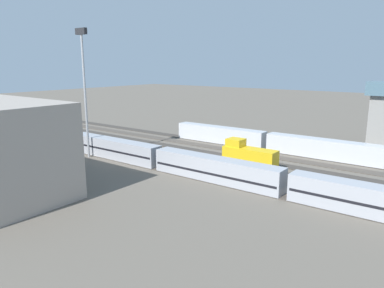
{
  "coord_description": "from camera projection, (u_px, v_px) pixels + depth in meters",
  "views": [
    {
      "loc": [
        -40.41,
        59.38,
        18.5
      ],
      "look_at": [
        3.03,
        1.52,
        2.5
      ],
      "focal_mm": 33.84,
      "sensor_mm": 36.0,
      "label": 1
    }
  ],
  "objects": [
    {
      "name": "track_bed_0",
      "position": [
        239.0,
        146.0,
        83.8
      ],
      "size": [
        140.0,
        2.8,
        0.12
      ],
      "primitive_type": "cube",
      "color": "#3D3833",
      "rests_on": "ground_plane"
    },
    {
      "name": "track_bed_4",
      "position": [
        186.0,
        164.0,
        68.19
      ],
      "size": [
        140.0,
        2.8,
        0.12
      ],
      "primitive_type": "cube",
      "color": "#4C443D",
      "rests_on": "ground_plane"
    },
    {
      "name": "ground_plane",
      "position": [
        208.0,
        157.0,
        74.05
      ],
      "size": [
        400.0,
        400.0,
        0.0
      ],
      "primitive_type": "plane",
      "color": "#60594F"
    },
    {
      "name": "control_tower",
      "position": [
        380.0,
        110.0,
        80.75
      ],
      "size": [
        6.0,
        6.0,
        14.78
      ],
      "color": "gray",
      "rests_on": "ground_plane"
    },
    {
      "name": "train_on_track_0",
      "position": [
        315.0,
        147.0,
        73.1
      ],
      "size": [
        66.4,
        3.0,
        4.4
      ],
      "color": "#1E6B9E",
      "rests_on": "ground_plane"
    },
    {
      "name": "track_bed_5",
      "position": [
        169.0,
        170.0,
        64.28
      ],
      "size": [
        140.0,
        2.8,
        0.12
      ],
      "primitive_type": "cube",
      "color": "#4C443D",
      "rests_on": "ground_plane"
    },
    {
      "name": "track_bed_1",
      "position": [
        227.0,
        150.0,
        79.9
      ],
      "size": [
        140.0,
        2.8,
        0.12
      ],
      "primitive_type": "cube",
      "color": "#4C443D",
      "rests_on": "ground_plane"
    },
    {
      "name": "track_bed_2",
      "position": [
        215.0,
        154.0,
        75.99
      ],
      "size": [
        140.0,
        2.8,
        0.12
      ],
      "primitive_type": "cube",
      "color": "#3D3833",
      "rests_on": "ground_plane"
    },
    {
      "name": "train_on_track_3",
      "position": [
        248.0,
        156.0,
        65.48
      ],
      "size": [
        10.0,
        3.0,
        5.0
      ],
      "color": "gold",
      "rests_on": "ground_plane"
    },
    {
      "name": "track_bed_3",
      "position": [
        201.0,
        159.0,
        72.09
      ],
      "size": [
        140.0,
        2.8,
        0.12
      ],
      "primitive_type": "cube",
      "color": "#3D3833",
      "rests_on": "ground_plane"
    },
    {
      "name": "light_mast_1",
      "position": [
        84.0,
        76.0,
        70.19
      ],
      "size": [
        2.8,
        0.7,
        25.2
      ],
      "color": "#9EA0A5",
      "rests_on": "ground_plane"
    },
    {
      "name": "train_on_track_5",
      "position": [
        151.0,
        156.0,
        66.37
      ],
      "size": [
        139.0,
        3.06,
        4.4
      ],
      "color": "maroon",
      "rests_on": "ground_plane"
    }
  ]
}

